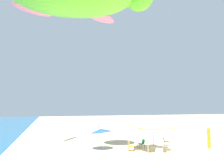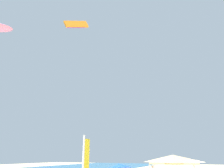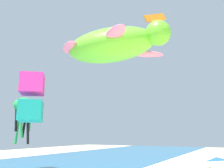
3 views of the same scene
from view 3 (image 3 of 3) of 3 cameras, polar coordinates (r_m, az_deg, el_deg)
ocean_strip at (r=33.95m, az=-17.54°, el=-17.67°), size 120.00×24.39×0.02m
beach_umbrella at (r=25.54m, az=22.77°, el=-15.51°), size 2.16×2.15×2.16m
kite_box_magenta at (r=15.82m, az=-17.89°, el=-2.96°), size 1.96×1.95×2.95m
kite_octopus_green at (r=31.28m, az=-19.45°, el=-5.11°), size 2.41×2.41×5.36m
kite_parafoil_orange at (r=30.11m, az=9.79°, el=14.64°), size 2.59×1.96×1.84m
kite_turtle_lime at (r=14.70m, az=0.12°, el=8.77°), size 5.81×6.52×2.80m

